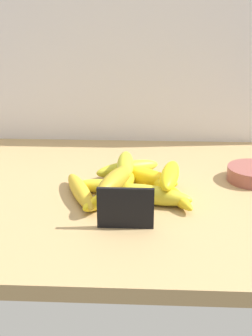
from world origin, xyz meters
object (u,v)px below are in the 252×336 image
at_px(banana_5, 143,176).
at_px(banana_8, 170,175).
at_px(banana_2, 148,194).
at_px(banana_6, 81,191).
at_px(banana_9, 125,165).
at_px(banana_1, 109,197).
at_px(banana_7, 169,191).
at_px(banana_0, 107,187).
at_px(banana_10, 115,181).
at_px(chalkboard_sign, 125,210).
at_px(banana_4, 128,169).
at_px(banana_3, 126,182).

relative_size(banana_5, banana_8, 1.17).
distance_m(banana_5, banana_8, 0.09).
relative_size(banana_2, banana_6, 0.98).
distance_m(banana_8, banana_9, 0.12).
bearing_deg(banana_1, banana_7, 15.85).
bearing_deg(banana_8, banana_9, 152.08).
bearing_deg(banana_9, banana_0, -133.84).
bearing_deg(banana_7, banana_10, -162.90).
bearing_deg(banana_8, chalkboard_sign, -121.48).
relative_size(banana_4, banana_6, 0.84).
xyz_separation_m(banana_5, banana_6, (-0.14, -0.09, -0.00)).
relative_size(banana_0, banana_2, 0.78).
xyz_separation_m(banana_3, banana_5, (0.04, 0.03, 0.00)).
relative_size(banana_6, banana_8, 1.29).
height_order(banana_1, banana_2, banana_2).
distance_m(chalkboard_sign, banana_0, 0.17).
xyz_separation_m(banana_6, banana_7, (0.20, 0.01, -0.00)).
distance_m(banana_1, banana_4, 0.17).
relative_size(chalkboard_sign, banana_9, 0.68).
xyz_separation_m(banana_4, banana_7, (0.10, -0.13, -0.00)).
relative_size(banana_5, banana_7, 0.89).
relative_size(banana_7, banana_8, 1.31).
xyz_separation_m(chalkboard_sign, banana_2, (0.04, 0.11, -0.02)).
xyz_separation_m(chalkboard_sign, banana_4, (-0.01, 0.27, -0.02)).
height_order(chalkboard_sign, banana_2, chalkboard_sign).
xyz_separation_m(banana_0, banana_3, (0.04, 0.03, 0.00)).
xyz_separation_m(banana_9, banana_10, (-0.02, -0.10, 0.00)).
relative_size(chalkboard_sign, banana_4, 0.66).
distance_m(banana_0, banana_10, 0.07).
distance_m(banana_0, banana_8, 0.15).
bearing_deg(banana_2, banana_5, 95.77).
distance_m(chalkboard_sign, banana_1, 0.11).
height_order(banana_1, banana_6, banana_6).
bearing_deg(banana_1, banana_3, 69.13).
relative_size(banana_1, banana_3, 0.85).
height_order(banana_6, banana_8, banana_8).
height_order(banana_1, banana_9, banana_9).
xyz_separation_m(banana_1, banana_9, (0.03, 0.10, 0.04)).
bearing_deg(banana_6, banana_10, -16.68).
height_order(banana_6, banana_9, banana_9).
relative_size(banana_1, banana_2, 0.83).
distance_m(banana_6, banana_10, 0.09).
bearing_deg(banana_8, banana_3, 157.88).
xyz_separation_m(banana_2, banana_5, (-0.01, 0.10, -0.00)).
bearing_deg(banana_8, banana_1, -161.29).
height_order(banana_0, banana_10, banana_10).
height_order(banana_0, banana_6, banana_6).
relative_size(banana_3, banana_4, 1.14).
height_order(banana_2, banana_4, banana_2).
relative_size(banana_5, banana_6, 0.91).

